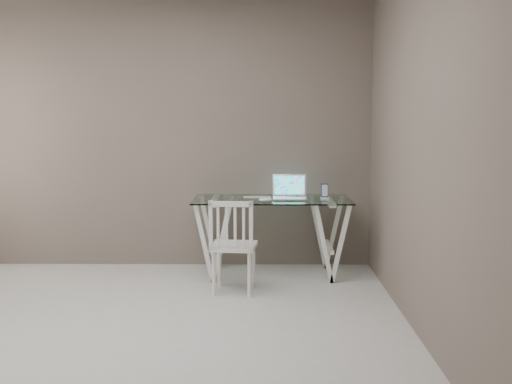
% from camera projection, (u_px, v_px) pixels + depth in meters
% --- Properties ---
extents(room, '(4.50, 4.52, 2.71)m').
position_uv_depth(room, '(117.00, 91.00, 4.22)').
color(room, '#B4B1AC').
rests_on(room, ground).
extents(desk, '(1.50, 0.70, 0.75)m').
position_uv_depth(desk, '(272.00, 236.00, 6.17)').
color(desk, silver).
rests_on(desk, ground).
extents(chair, '(0.42, 0.42, 0.83)m').
position_uv_depth(chair, '(233.00, 242.00, 5.53)').
color(chair, silver).
rests_on(chair, ground).
extents(laptop, '(0.32, 0.29, 0.22)m').
position_uv_depth(laptop, '(290.00, 193.00, 6.15)').
color(laptop, silver).
rests_on(laptop, desk).
extents(keyboard, '(0.28, 0.12, 0.01)m').
position_uv_depth(keyboard, '(257.00, 198.00, 6.18)').
color(keyboard, silver).
rests_on(keyboard, desk).
extents(mouse, '(0.12, 0.07, 0.04)m').
position_uv_depth(mouse, '(265.00, 200.00, 5.92)').
color(mouse, white).
rests_on(mouse, desk).
extents(phone_dock, '(0.08, 0.08, 0.14)m').
position_uv_depth(phone_dock, '(325.00, 195.00, 6.11)').
color(phone_dock, white).
rests_on(phone_dock, desk).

